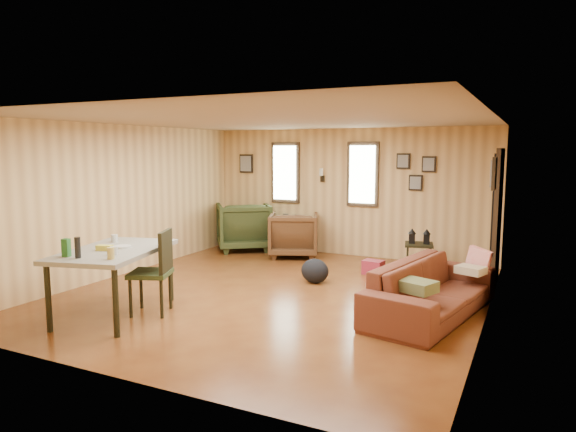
# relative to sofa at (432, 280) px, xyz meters

# --- Properties ---
(room) EXTENTS (5.54, 6.04, 2.44)m
(room) POSITION_rel_sofa_xyz_m (-1.97, 0.31, 0.77)
(room) COLOR brown
(room) RESTS_ON ground
(sofa) EXTENTS (1.09, 2.33, 0.88)m
(sofa) POSITION_rel_sofa_xyz_m (0.00, 0.00, 0.00)
(sofa) COLOR #5E2A1A
(sofa) RESTS_ON ground
(recliner_brown) EXTENTS (1.14, 1.11, 0.91)m
(recliner_brown) POSITION_rel_sofa_xyz_m (-2.99, 2.42, 0.02)
(recliner_brown) COLOR #492B15
(recliner_brown) RESTS_ON ground
(recliner_green) EXTENTS (1.39, 1.37, 1.05)m
(recliner_green) POSITION_rel_sofa_xyz_m (-4.17, 2.58, 0.09)
(recliner_green) COLOR #2E3819
(recliner_green) RESTS_ON ground
(end_table) EXTENTS (0.67, 0.62, 0.75)m
(end_table) POSITION_rel_sofa_xyz_m (-3.22, 2.84, -0.02)
(end_table) COLOR black
(end_table) RESTS_ON ground
(side_table) EXTENTS (0.54, 0.54, 0.72)m
(side_table) POSITION_rel_sofa_xyz_m (-0.62, 2.24, 0.05)
(side_table) COLOR black
(side_table) RESTS_ON ground
(cooler) EXTENTS (0.35, 0.27, 0.23)m
(cooler) POSITION_rel_sofa_xyz_m (-1.23, 1.72, -0.32)
(cooler) COLOR maroon
(cooler) RESTS_ON ground
(backpack) EXTENTS (0.52, 0.45, 0.37)m
(backpack) POSITION_rel_sofa_xyz_m (-1.87, 0.80, -0.25)
(backpack) COLOR black
(backpack) RESTS_ON ground
(sofa_pillows) EXTENTS (0.94, 1.71, 0.35)m
(sofa_pillows) POSITION_rel_sofa_xyz_m (0.17, 0.12, 0.06)
(sofa_pillows) COLOR brown
(sofa_pillows) RESTS_ON sofa
(dining_table) EXTENTS (1.33, 1.79, 1.05)m
(dining_table) POSITION_rel_sofa_xyz_m (-3.47, -1.66, 0.31)
(dining_table) COLOR gray
(dining_table) RESTS_ON ground
(dining_chair) EXTENTS (0.61, 0.61, 1.03)m
(dining_chair) POSITION_rel_sofa_xyz_m (-3.05, -1.38, 0.14)
(dining_chair) COLOR #2E3819
(dining_chair) RESTS_ON ground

